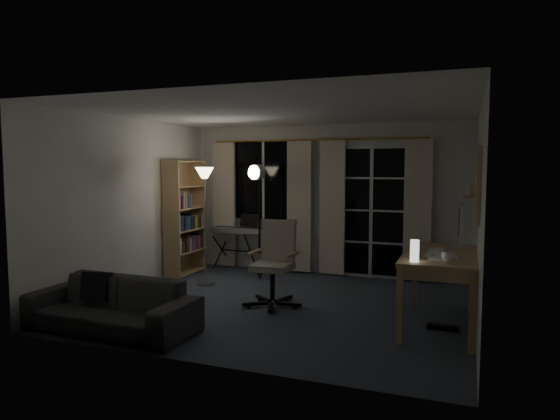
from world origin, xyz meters
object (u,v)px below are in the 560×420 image
object	(u,v)px
office_chair	(276,255)
sofa	(110,297)
torchiere_lamp	(205,190)
mug	(449,256)
monitor	(461,221)
keyboard_piano	(247,231)
bookshelf	(183,220)
desk	(440,262)
studio_light	(257,185)

from	to	relation	value
office_chair	sofa	size ratio (longest dim) A/B	0.56
office_chair	sofa	bearing A→B (deg)	-128.04
torchiere_lamp	mug	world-z (taller)	torchiere_lamp
mug	monitor	bearing A→B (deg)	84.22
keyboard_piano	bookshelf	bearing A→B (deg)	-145.74
keyboard_piano	desk	xyz separation A→B (m)	(3.13, -1.89, 0.03)
bookshelf	monitor	distance (m)	4.30
studio_light	desk	bearing A→B (deg)	-7.85
studio_light	torchiere_lamp	bearing A→B (deg)	-105.04
monitor	sofa	xyz separation A→B (m)	(-3.43, -1.81, -0.74)
bookshelf	office_chair	bearing A→B (deg)	-30.21
monitor	mug	size ratio (longest dim) A/B	4.39
bookshelf	office_chair	xyz separation A→B (m)	(2.03, -1.11, -0.25)
desk	mug	bearing A→B (deg)	-78.64
bookshelf	mug	bearing A→B (deg)	-25.67
studio_light	sofa	size ratio (longest dim) A/B	0.96
sofa	studio_light	bearing A→B (deg)	82.93
keyboard_piano	sofa	distance (m)	3.26
office_chair	torchiere_lamp	bearing A→B (deg)	156.68
bookshelf	monitor	size ratio (longest dim) A/B	3.17
torchiere_lamp	sofa	distance (m)	2.40
desk	monitor	xyz separation A→B (m)	(0.20, 0.45, 0.40)
keyboard_piano	mug	bearing A→B (deg)	-34.54
studio_light	desk	xyz separation A→B (m)	(2.78, -1.53, -0.74)
bookshelf	sofa	xyz separation A→B (m)	(0.77, -2.69, -0.50)
office_chair	monitor	xyz separation A→B (m)	(2.17, 0.22, 0.48)
desk	monitor	bearing A→B (deg)	66.49
studio_light	monitor	xyz separation A→B (m)	(2.98, -1.08, -0.33)
keyboard_piano	studio_light	xyz separation A→B (m)	(0.34, -0.36, 0.77)
torchiere_lamp	keyboard_piano	distance (m)	1.30
mug	office_chair	bearing A→B (deg)	160.69
studio_light	monitor	bearing A→B (deg)	1.03
office_chair	mug	size ratio (longest dim) A/B	8.05
torchiere_lamp	office_chair	world-z (taller)	torchiere_lamp
studio_light	sofa	world-z (taller)	studio_light
desk	mug	xyz separation A→B (m)	(0.10, -0.50, 0.16)
desk	keyboard_piano	bearing A→B (deg)	148.97
desk	monitor	distance (m)	0.64
office_chair	desk	xyz separation A→B (m)	(1.97, -0.23, 0.08)
monitor	torchiere_lamp	bearing A→B (deg)	174.15
torchiere_lamp	sofa	bearing A→B (deg)	-88.21
torchiere_lamp	office_chair	bearing A→B (deg)	-23.77
keyboard_piano	sofa	world-z (taller)	keyboard_piano
mug	keyboard_piano	bearing A→B (deg)	143.54
bookshelf	desk	xyz separation A→B (m)	(4.00, -1.33, -0.17)
keyboard_piano	sofa	bearing A→B (deg)	-89.94
monitor	mug	world-z (taller)	monitor
keyboard_piano	office_chair	xyz separation A→B (m)	(1.16, -1.66, -0.05)
keyboard_piano	monitor	world-z (taller)	monitor
torchiere_lamp	desk	xyz separation A→B (m)	(3.30, -0.81, -0.68)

